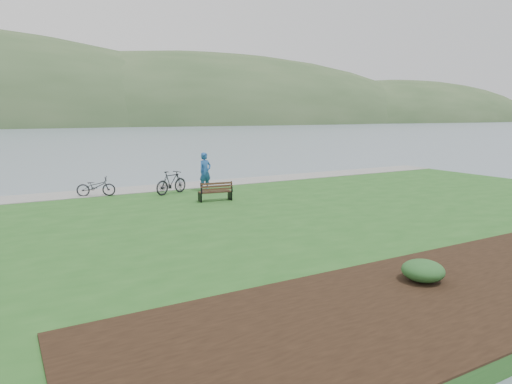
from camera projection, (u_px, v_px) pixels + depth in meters
The scene contains 9 objects.
ground at pixel (263, 216), 18.78m from camera, with size 600.00×600.00×0.00m, color slate.
lawn at pixel (291, 221), 17.04m from camera, with size 34.00×20.00×0.40m, color #21511C.
shoreline_path at pixel (199, 185), 24.63m from camera, with size 34.00×2.20×0.03m, color gray.
far_hillside at pixel (83, 126), 174.20m from camera, with size 580.00×80.00×38.00m, color #354F2C, non-canonical shape.
park_bench at pixel (216, 191), 19.91m from camera, with size 1.48×0.76×0.88m.
person at pixel (205, 168), 22.50m from camera, with size 0.81×0.56×2.24m, color #1E4B8D.
bicycle_a at pixel (96, 187), 21.10m from camera, with size 1.73×0.61×0.91m, color black.
bicycle_b at pixel (171, 182), 21.70m from camera, with size 1.85×0.54×1.11m, color black.
shrub_0 at pixel (423, 271), 10.25m from camera, with size 0.95×0.95×0.47m, color #1E4C21.
Camera 1 is at (-9.35, -15.80, 4.13)m, focal length 32.00 mm.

